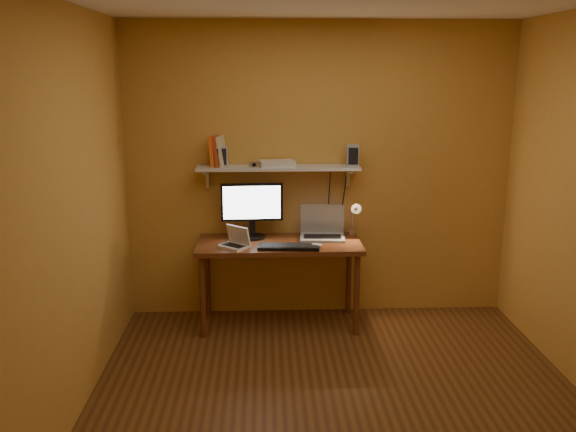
{
  "coord_description": "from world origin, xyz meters",
  "views": [
    {
      "loc": [
        -0.48,
        -3.71,
        2.19
      ],
      "look_at": [
        -0.29,
        1.18,
        1.0
      ],
      "focal_mm": 38.0,
      "sensor_mm": 36.0,
      "label": 1
    }
  ],
  "objects_px": {
    "laptop": "(322,229)",
    "monitor": "(252,208)",
    "speaker_right": "(353,155)",
    "speaker_left": "(220,156)",
    "wall_shelf": "(278,168)",
    "mouse": "(316,245)",
    "netbook": "(236,241)",
    "shelf_camera": "(254,165)",
    "router": "(277,163)",
    "desk": "(279,252)",
    "keyboard": "(289,247)",
    "desk_lamp": "(354,214)"
  },
  "relations": [
    {
      "from": "desk_lamp",
      "to": "speaker_right",
      "type": "height_order",
      "value": "speaker_right"
    },
    {
      "from": "desk_lamp",
      "to": "speaker_right",
      "type": "relative_size",
      "value": 2.04
    },
    {
      "from": "monitor",
      "to": "speaker_left",
      "type": "xyz_separation_m",
      "value": [
        -0.27,
        0.04,
        0.44
      ]
    },
    {
      "from": "wall_shelf",
      "to": "laptop",
      "type": "xyz_separation_m",
      "value": [
        0.38,
        -0.05,
        -0.53
      ]
    },
    {
      "from": "laptop",
      "to": "keyboard",
      "type": "xyz_separation_m",
      "value": [
        -0.31,
        -0.33,
        -0.06
      ]
    },
    {
      "from": "speaker_left",
      "to": "shelf_camera",
      "type": "relative_size",
      "value": 1.96
    },
    {
      "from": "desk",
      "to": "netbook",
      "type": "distance_m",
      "value": 0.41
    },
    {
      "from": "desk",
      "to": "keyboard",
      "type": "height_order",
      "value": "keyboard"
    },
    {
      "from": "netbook",
      "to": "speaker_left",
      "type": "bearing_deg",
      "value": 153.5
    },
    {
      "from": "wall_shelf",
      "to": "desk_lamp",
      "type": "bearing_deg",
      "value": -5.88
    },
    {
      "from": "laptop",
      "to": "monitor",
      "type": "bearing_deg",
      "value": -177.01
    },
    {
      "from": "desk",
      "to": "laptop",
      "type": "relative_size",
      "value": 3.52
    },
    {
      "from": "speaker_right",
      "to": "shelf_camera",
      "type": "xyz_separation_m",
      "value": [
        -0.84,
        -0.06,
        -0.06
      ]
    },
    {
      "from": "laptop",
      "to": "desk_lamp",
      "type": "height_order",
      "value": "desk_lamp"
    },
    {
      "from": "monitor",
      "to": "speaker_left",
      "type": "relative_size",
      "value": 2.97
    },
    {
      "from": "laptop",
      "to": "speaker_right",
      "type": "height_order",
      "value": "speaker_right"
    },
    {
      "from": "monitor",
      "to": "mouse",
      "type": "height_order",
      "value": "monitor"
    },
    {
      "from": "netbook",
      "to": "speaker_left",
      "type": "distance_m",
      "value": 0.75
    },
    {
      "from": "netbook",
      "to": "desk",
      "type": "bearing_deg",
      "value": 59.42
    },
    {
      "from": "desk",
      "to": "router",
      "type": "relative_size",
      "value": 4.73
    },
    {
      "from": "monitor",
      "to": "speaker_right",
      "type": "bearing_deg",
      "value": -0.23
    },
    {
      "from": "laptop",
      "to": "shelf_camera",
      "type": "relative_size",
      "value": 4.33
    },
    {
      "from": "speaker_right",
      "to": "router",
      "type": "bearing_deg",
      "value": -178.2
    },
    {
      "from": "keyboard",
      "to": "mouse",
      "type": "height_order",
      "value": "mouse"
    },
    {
      "from": "keyboard",
      "to": "monitor",
      "type": "bearing_deg",
      "value": 137.23
    },
    {
      "from": "laptop",
      "to": "speaker_left",
      "type": "height_order",
      "value": "speaker_left"
    },
    {
      "from": "wall_shelf",
      "to": "mouse",
      "type": "distance_m",
      "value": 0.76
    },
    {
      "from": "laptop",
      "to": "router",
      "type": "bearing_deg",
      "value": 177.13
    },
    {
      "from": "shelf_camera",
      "to": "router",
      "type": "distance_m",
      "value": 0.2
    },
    {
      "from": "monitor",
      "to": "shelf_camera",
      "type": "bearing_deg",
      "value": -51.49
    },
    {
      "from": "desk",
      "to": "shelf_camera",
      "type": "distance_m",
      "value": 0.78
    },
    {
      "from": "wall_shelf",
      "to": "shelf_camera",
      "type": "relative_size",
      "value": 15.24
    },
    {
      "from": "shelf_camera",
      "to": "speaker_right",
      "type": "bearing_deg",
      "value": 4.34
    },
    {
      "from": "keyboard",
      "to": "desk_lamp",
      "type": "xyz_separation_m",
      "value": [
        0.59,
        0.31,
        0.2
      ]
    },
    {
      "from": "router",
      "to": "mouse",
      "type": "bearing_deg",
      "value": -48.71
    },
    {
      "from": "desk",
      "to": "keyboard",
      "type": "relative_size",
      "value": 2.78
    },
    {
      "from": "monitor",
      "to": "netbook",
      "type": "distance_m",
      "value": 0.38
    },
    {
      "from": "speaker_left",
      "to": "router",
      "type": "height_order",
      "value": "speaker_left"
    },
    {
      "from": "netbook",
      "to": "shelf_camera",
      "type": "relative_size",
      "value": 3.09
    },
    {
      "from": "shelf_camera",
      "to": "mouse",
      "type": "bearing_deg",
      "value": -29.86
    },
    {
      "from": "mouse",
      "to": "monitor",
      "type": "bearing_deg",
      "value": 156.08
    },
    {
      "from": "netbook",
      "to": "laptop",
      "type": "bearing_deg",
      "value": 60.49
    },
    {
      "from": "netbook",
      "to": "mouse",
      "type": "bearing_deg",
      "value": 36.81
    },
    {
      "from": "monitor",
      "to": "mouse",
      "type": "xyz_separation_m",
      "value": [
        0.53,
        -0.32,
        -0.25
      ]
    },
    {
      "from": "keyboard",
      "to": "router",
      "type": "height_order",
      "value": "router"
    },
    {
      "from": "keyboard",
      "to": "desk_lamp",
      "type": "distance_m",
      "value": 0.69
    },
    {
      "from": "speaker_left",
      "to": "desk",
      "type": "bearing_deg",
      "value": -39.58
    },
    {
      "from": "speaker_left",
      "to": "speaker_right",
      "type": "xyz_separation_m",
      "value": [
        1.14,
        -0.0,
        0.0
      ]
    },
    {
      "from": "laptop",
      "to": "desk",
      "type": "bearing_deg",
      "value": -155.32
    },
    {
      "from": "speaker_left",
      "to": "mouse",
      "type": "bearing_deg",
      "value": -42.62
    }
  ]
}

